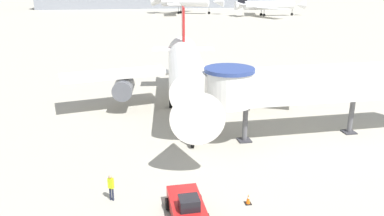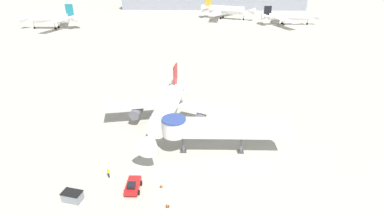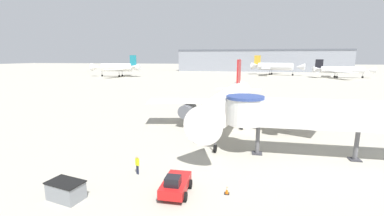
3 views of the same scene
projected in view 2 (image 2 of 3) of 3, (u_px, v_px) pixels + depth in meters
name	position (u px, v px, depth m)	size (l,w,h in m)	color
ground_plane	(177.00, 126.00, 60.44)	(800.00, 800.00, 0.00)	#A8A393
main_airplane	(167.00, 108.00, 58.21)	(26.87, 26.37, 10.25)	white
jet_bridge	(216.00, 128.00, 50.24)	(21.22, 4.09, 6.49)	silver
pushback_tug_red	(133.00, 186.00, 43.18)	(2.22, 3.67, 1.80)	red
service_container_gray	(72.00, 196.00, 41.35)	(3.03, 2.19, 1.41)	gray
traffic_cone_apron_front	(167.00, 205.00, 40.40)	(0.47, 0.47, 0.77)	black
traffic_cone_near_nose	(161.00, 185.00, 43.99)	(0.40, 0.40, 0.66)	black
ground_crew_marshaller	(108.00, 172.00, 45.63)	(0.39, 0.35, 1.78)	#1E2338
background_jet_teal_tail	(52.00, 18.00, 146.94)	(28.57, 29.65, 11.82)	white
background_jet_black_tail	(287.00, 17.00, 156.89)	(29.94, 33.53, 9.62)	white
background_jet_gold_tail	(225.00, 10.00, 173.16)	(30.97, 30.96, 11.91)	white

